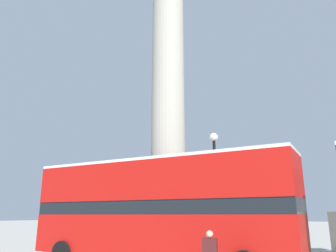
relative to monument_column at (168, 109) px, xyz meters
The scene contains 3 objects.
monument_column is the anchor object (origin of this frame).
bus_b 7.61m from the monument_column, 67.91° to the right, with size 11.53×3.05×4.37m.
street_lamp 6.60m from the monument_column, 30.88° to the right, with size 0.41×0.41×5.92m.
Camera 1 is at (8.79, -16.86, 2.10)m, focal length 35.00 mm.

